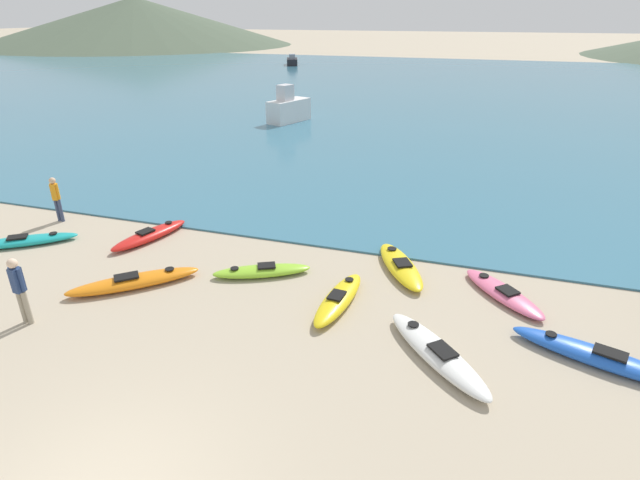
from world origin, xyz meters
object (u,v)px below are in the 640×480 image
Objects in this scene: kayak_on_sand_4 at (599,357)px; kayak_on_sand_8 at (400,266)px; kayak_on_sand_6 at (262,271)px; kayak_on_sand_7 at (150,235)px; kayak_on_sand_0 at (339,299)px; person_near_waterline at (56,197)px; kayak_on_sand_2 at (503,293)px; person_near_foreground at (19,287)px; kayak_on_sand_3 at (134,281)px; moored_boat_0 at (292,61)px; kayak_on_sand_1 at (24,241)px; kayak_on_sand_5 at (437,353)px; moored_boat_4 at (288,109)px.

kayak_on_sand_8 is at bearing 148.69° from kayak_on_sand_4.
kayak_on_sand_6 is 0.92× the size of kayak_on_sand_7.
kayak_on_sand_6 is at bearing 161.71° from kayak_on_sand_0.
person_near_waterline reaches higher than kayak_on_sand_4.
kayak_on_sand_2 is 1.50× the size of person_near_foreground.
kayak_on_sand_3 is 59.67m from moored_boat_0.
kayak_on_sand_8 is at bearing 2.60° from kayak_on_sand_7.
kayak_on_sand_1 is (-10.20, 0.33, -0.02)m from kayak_on_sand_0.
moored_boat_4 is at bearing 118.30° from kayak_on_sand_5.
kayak_on_sand_2 is at bearing -13.03° from kayak_on_sand_8.
kayak_on_sand_5 is 24.78m from moored_boat_4.
kayak_on_sand_0 is at bearing -11.97° from person_near_waterline.
kayak_on_sand_0 is 0.68× the size of moored_boat_0.
kayak_on_sand_3 is at bearing -13.14° from kayak_on_sand_1.
kayak_on_sand_6 is at bearing -172.61° from kayak_on_sand_2.
kayak_on_sand_4 is (15.89, -0.86, 0.02)m from kayak_on_sand_1.
person_near_waterline is (-3.96, 5.21, -0.05)m from person_near_foreground.
moored_boat_4 is at bearing -69.50° from moored_boat_0.
kayak_on_sand_0 is 0.78× the size of kayak_on_sand_4.
kayak_on_sand_3 is 7.88m from kayak_on_sand_5.
kayak_on_sand_3 reaches higher than kayak_on_sand_4.
kayak_on_sand_3 is at bearing 59.08° from person_near_foreground.
kayak_on_sand_6 is 20.76m from moored_boat_4.
kayak_on_sand_5 is 0.97× the size of kayak_on_sand_8.
kayak_on_sand_1 is 12.84m from kayak_on_sand_5.
person_near_waterline is at bearing 127.19° from person_near_foreground.
moored_boat_0 is (-12.06, 54.05, -0.34)m from person_near_waterline.
kayak_on_sand_2 is 0.88× the size of kayak_on_sand_5.
kayak_on_sand_1 is 1.83× the size of person_near_waterline.
kayak_on_sand_3 is 3.34m from kayak_on_sand_6.
kayak_on_sand_6 is 1.70× the size of person_near_waterline.
kayak_on_sand_3 is 1.02× the size of kayak_on_sand_7.
kayak_on_sand_1 is 1.02× the size of kayak_on_sand_5.
kayak_on_sand_2 is at bearing 22.64° from kayak_on_sand_0.
kayak_on_sand_2 is 3.31m from kayak_on_sand_5.
kayak_on_sand_1 is 1.15× the size of kayak_on_sand_2.
moored_boat_0 reaches higher than kayak_on_sand_2.
kayak_on_sand_8 is at bearing -0.06° from person_near_waterline.
person_near_foreground is at bearing -120.92° from kayak_on_sand_3.
kayak_on_sand_4 reaches higher than kayak_on_sand_6.
moored_boat_4 is at bearing 100.40° from kayak_on_sand_3.
kayak_on_sand_0 is at bearing 150.58° from kayak_on_sand_5.
kayak_on_sand_4 is 1.06× the size of moored_boat_4.
person_near_foreground reaches higher than kayak_on_sand_8.
kayak_on_sand_2 is at bearing -2.53° from person_near_waterline.
kayak_on_sand_0 is at bearing -15.54° from kayak_on_sand_7.
person_near_waterline reaches higher than kayak_on_sand_8.
kayak_on_sand_2 is 0.62× the size of moored_boat_0.
kayak_on_sand_0 is at bearing -65.66° from moored_boat_4.
kayak_on_sand_5 is at bearing -7.86° from kayak_on_sand_1.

